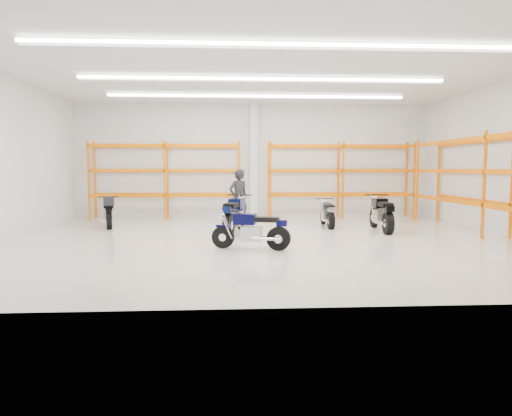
{
  "coord_description": "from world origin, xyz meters",
  "views": [
    {
      "loc": [
        -0.94,
        -12.23,
        1.96
      ],
      "look_at": [
        -0.21,
        0.5,
        0.85
      ],
      "focal_mm": 32.0,
      "sensor_mm": 36.0,
      "label": 1
    }
  ],
  "objects": [
    {
      "name": "ground",
      "position": [
        0.0,
        0.0,
        0.0
      ],
      "size": [
        14.0,
        14.0,
        0.0
      ],
      "primitive_type": "plane",
      "color": "silver",
      "rests_on": "ground"
    },
    {
      "name": "room_shell",
      "position": [
        0.0,
        0.03,
        3.28
      ],
      "size": [
        14.02,
        12.02,
        4.51
      ],
      "color": "white",
      "rests_on": "ground"
    },
    {
      "name": "pallet_racking_back_right",
      "position": [
        3.4,
        5.48,
        1.79
      ],
      "size": [
        5.67,
        0.87,
        3.0
      ],
      "color": "#FF5F00",
      "rests_on": "ground"
    },
    {
      "name": "standing_man",
      "position": [
        -0.66,
        3.05,
        0.97
      ],
      "size": [
        0.84,
        0.76,
        1.93
      ],
      "primitive_type": "imported",
      "rotation": [
        0.0,
        0.0,
        3.68
      ],
      "color": "black",
      "rests_on": "ground"
    },
    {
      "name": "motorcycle_main",
      "position": [
        -0.36,
        -1.34,
        0.45
      ],
      "size": [
        1.91,
        0.82,
        0.96
      ],
      "color": "black",
      "rests_on": "ground"
    },
    {
      "name": "structural_column",
      "position": [
        0.0,
        5.82,
        2.25
      ],
      "size": [
        0.32,
        0.32,
        4.5
      ],
      "primitive_type": "cube",
      "color": "white",
      "rests_on": "ground"
    },
    {
      "name": "motorcycle_back_b",
      "position": [
        -0.82,
        1.34,
        0.54
      ],
      "size": [
        0.96,
        2.31,
        1.15
      ],
      "color": "black",
      "rests_on": "ground"
    },
    {
      "name": "pallet_racking_side",
      "position": [
        6.48,
        0.0,
        1.81
      ],
      "size": [
        0.87,
        9.07,
        3.0
      ],
      "color": "#FF5F00",
      "rests_on": "ground"
    },
    {
      "name": "motorcycle_back_a",
      "position": [
        -4.97,
        3.08,
        0.52
      ],
      "size": [
        0.89,
        2.08,
        1.08
      ],
      "color": "black",
      "rests_on": "ground"
    },
    {
      "name": "motorcycle_back_d",
      "position": [
        3.77,
        1.64,
        0.53
      ],
      "size": [
        0.76,
        2.29,
        1.12
      ],
      "color": "black",
      "rests_on": "ground"
    },
    {
      "name": "pallet_racking_back_left",
      "position": [
        -3.4,
        5.48,
        1.79
      ],
      "size": [
        5.67,
        0.87,
        3.0
      ],
      "color": "#FF5F00",
      "rests_on": "ground"
    },
    {
      "name": "motorcycle_back_c",
      "position": [
        2.3,
        2.76,
        0.43
      ],
      "size": [
        0.63,
        1.89,
        0.93
      ],
      "color": "black",
      "rests_on": "ground"
    }
  ]
}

